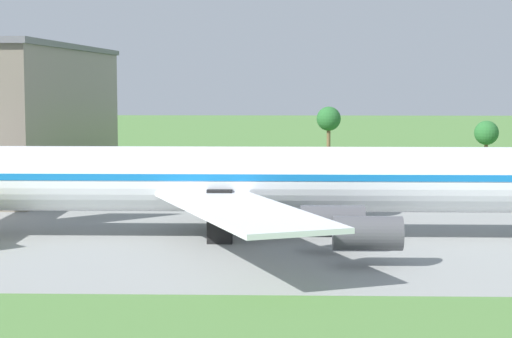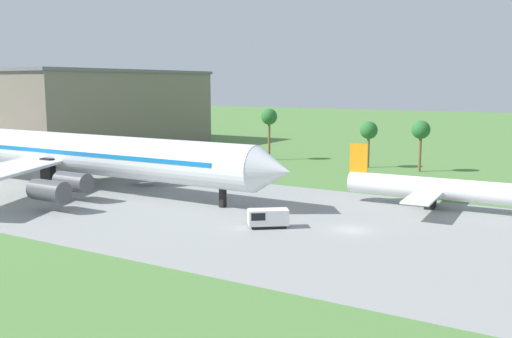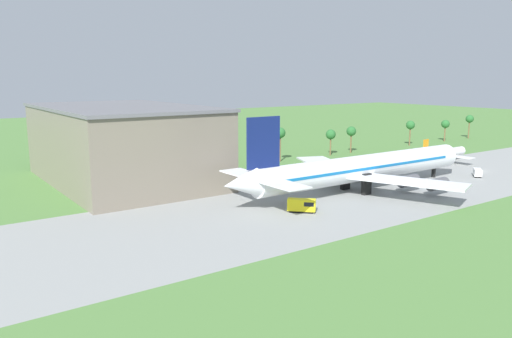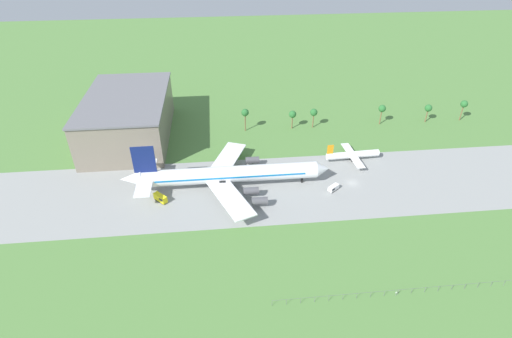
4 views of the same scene
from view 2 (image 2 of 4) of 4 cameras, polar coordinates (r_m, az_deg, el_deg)
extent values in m
plane|color=#517F3D|center=(68.57, 9.46, -6.03)|extent=(600.00, 600.00, 0.00)
cube|color=gray|center=(68.57, 9.46, -6.02)|extent=(320.00, 44.00, 0.02)
cylinder|color=white|center=(97.45, -17.31, 1.51)|extent=(67.43, 6.43, 6.43)
cone|color=white|center=(74.71, 1.70, -0.15)|extent=(5.15, 6.30, 6.30)
cube|color=#146BB7|center=(97.40, -17.32, 1.79)|extent=(57.31, 6.56, 0.64)
cube|color=white|center=(90.11, -23.95, -0.11)|extent=(17.71, 27.77, 0.44)
cube|color=white|center=(107.48, -12.36, 1.72)|extent=(17.71, 27.77, 0.44)
cylinder|color=#4C4C51|center=(87.49, -17.82, -1.25)|extent=(5.79, 2.89, 2.89)
cylinder|color=#4C4C51|center=(81.45, -19.99, -2.06)|extent=(5.79, 2.89, 2.89)
cylinder|color=#4C4C51|center=(98.23, -11.08, 0.04)|extent=(5.79, 2.89, 2.89)
cylinder|color=#4C4C51|center=(101.44, -7.57, 0.40)|extent=(5.79, 2.89, 2.89)
cube|color=black|center=(79.37, -3.35, -2.01)|extent=(0.70, 0.90, 5.18)
cube|color=black|center=(98.15, -20.07, -0.48)|extent=(2.40, 1.20, 5.18)
cube|color=black|center=(102.70, -17.03, 0.05)|extent=(2.40, 1.20, 5.18)
cylinder|color=white|center=(82.22, 17.11, -1.84)|extent=(23.31, 4.16, 2.98)
cube|color=orange|center=(84.17, 10.23, 1.10)|extent=(2.69, 0.38, 4.17)
cube|color=white|center=(82.27, 17.10, -2.05)|extent=(4.63, 21.02, 0.24)
cube|color=black|center=(82.48, 17.06, -2.81)|extent=(1.34, 2.74, 2.83)
cube|color=black|center=(68.59, 1.23, -5.74)|extent=(4.32, 3.90, 0.40)
cube|color=white|center=(68.32, 1.23, -4.82)|extent=(5.01, 4.49, 1.86)
cube|color=black|center=(68.09, 0.13, -4.62)|extent=(2.57, 2.64, 0.90)
cube|color=slate|center=(161.75, -16.01, 5.68)|extent=(36.00, 60.00, 19.79)
cube|color=slate|center=(161.61, -16.16, 9.32)|extent=(36.72, 61.20, 0.80)
cylinder|color=brown|center=(128.37, 1.32, 2.95)|extent=(0.56, 0.56, 9.14)
sphere|color=#28662D|center=(127.96, 1.33, 5.26)|extent=(3.60, 3.60, 3.60)
cylinder|color=brown|center=(118.85, 11.16, 1.84)|extent=(0.56, 0.56, 7.08)
sphere|color=#28662D|center=(118.45, 11.21, 3.83)|extent=(3.60, 3.60, 3.60)
cylinder|color=brown|center=(115.75, 16.07, 1.62)|extent=(0.56, 0.56, 7.61)
sphere|color=#28662D|center=(115.33, 16.16, 3.80)|extent=(3.60, 3.60, 3.60)
camera|label=1|loc=(74.17, -79.95, 0.46)|focal=65.00mm
camera|label=3|loc=(167.18, -66.84, 7.20)|focal=35.00mm
camera|label=4|loc=(123.96, -105.58, 35.25)|focal=28.00mm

